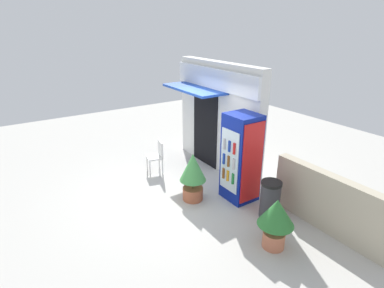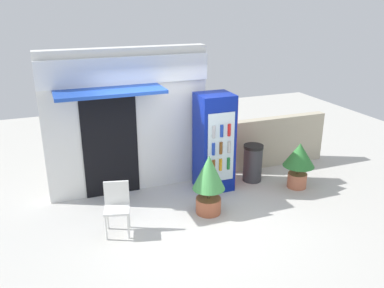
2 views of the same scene
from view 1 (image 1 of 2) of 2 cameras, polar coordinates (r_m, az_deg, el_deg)
name	(u,v)px [view 1 (image 1 of 2)]	position (r m, az deg, el deg)	size (l,w,h in m)	color
ground	(177,192)	(7.46, -2.68, -8.73)	(16.00, 16.00, 0.00)	beige
storefront_building	(217,115)	(8.22, 4.60, 5.37)	(3.18, 1.05, 2.84)	silver
drink_cooler	(241,158)	(6.87, 8.95, -2.54)	(0.71, 0.69, 1.97)	navy
plastic_chair	(157,154)	(8.21, -6.43, -1.92)	(0.49, 0.47, 0.87)	silver
potted_plant_near_shop	(193,173)	(6.86, 0.16, -5.34)	(0.59, 0.59, 1.11)	#AD5B3D
potted_plant_curbside	(276,218)	(5.68, 15.15, -12.88)	(0.64, 0.64, 0.96)	#BC6B4C
trash_bin	(270,199)	(6.58, 14.11, -9.80)	(0.42, 0.42, 0.80)	#38383D
stone_boundary_wall	(330,204)	(6.47, 24.02, -9.98)	(2.48, 0.22, 1.15)	#B7AD93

